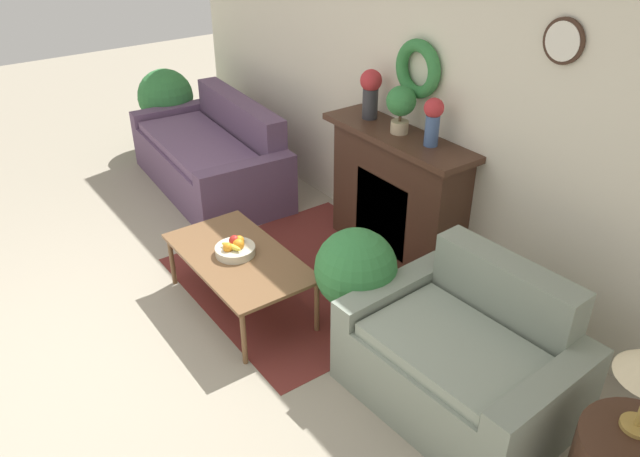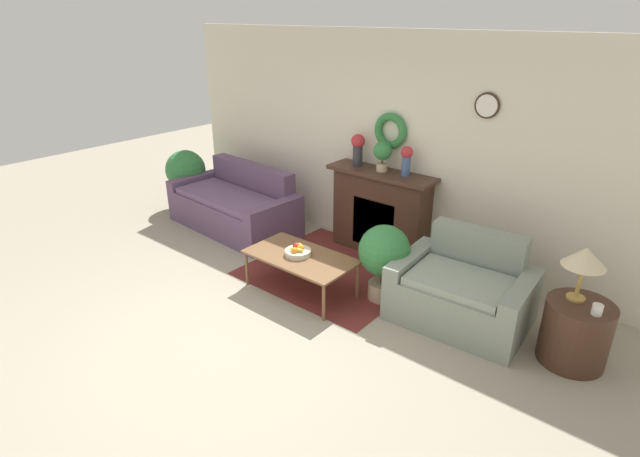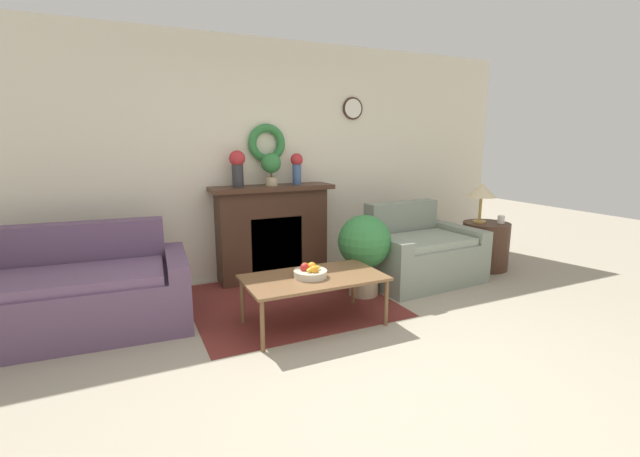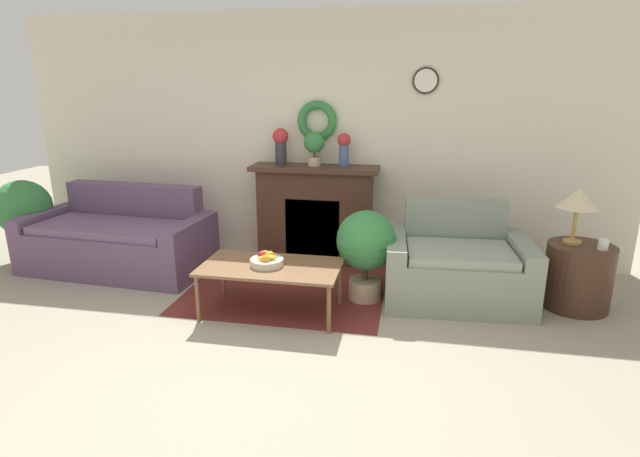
{
  "view_description": "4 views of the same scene",
  "coord_description": "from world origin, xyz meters",
  "px_view_note": "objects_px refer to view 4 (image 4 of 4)",
  "views": [
    {
      "loc": [
        3.31,
        -0.58,
        2.85
      ],
      "look_at": [
        0.25,
        1.61,
        0.65
      ],
      "focal_mm": 35.0,
      "sensor_mm": 36.0,
      "label": 1
    },
    {
      "loc": [
        3.17,
        -2.47,
        2.87
      ],
      "look_at": [
        -0.06,
        1.45,
        0.66
      ],
      "focal_mm": 28.0,
      "sensor_mm": 36.0,
      "label": 2
    },
    {
      "loc": [
        -1.52,
        -2.09,
        1.59
      ],
      "look_at": [
        0.2,
        1.56,
        0.76
      ],
      "focal_mm": 24.0,
      "sensor_mm": 36.0,
      "label": 3
    },
    {
      "loc": [
        1.1,
        -2.75,
        1.94
      ],
      "look_at": [
        0.3,
        1.46,
        0.69
      ],
      "focal_mm": 28.0,
      "sensor_mm": 36.0,
      "label": 4
    }
  ],
  "objects_px": {
    "table_lamp": "(578,200)",
    "potted_plant_on_mantel": "(314,145)",
    "coffee_table": "(271,269)",
    "side_table_by_loveseat": "(578,276)",
    "loveseat_right": "(456,267)",
    "fruit_bowl": "(267,260)",
    "vase_on_mantel_right": "(344,147)",
    "potted_plant_floor_by_loveseat": "(366,245)",
    "fireplace": "(315,214)",
    "vase_on_mantel_left": "(281,143)",
    "couch_left": "(120,240)",
    "potted_plant_floor_by_couch": "(23,209)",
    "mug": "(603,244)"
  },
  "relations": [
    {
      "from": "side_table_by_loveseat",
      "to": "potted_plant_on_mantel",
      "type": "xyz_separation_m",
      "value": [
        -2.55,
        0.75,
        1.02
      ]
    },
    {
      "from": "potted_plant_floor_by_couch",
      "to": "side_table_by_loveseat",
      "type": "bearing_deg",
      "value": -1.91
    },
    {
      "from": "fruit_bowl",
      "to": "coffee_table",
      "type": "bearing_deg",
      "value": 5.24
    },
    {
      "from": "mug",
      "to": "couch_left",
      "type": "bearing_deg",
      "value": 177.14
    },
    {
      "from": "vase_on_mantel_left",
      "to": "potted_plant_on_mantel",
      "type": "bearing_deg",
      "value": -3.04
    },
    {
      "from": "table_lamp",
      "to": "fireplace",
      "type": "bearing_deg",
      "value": 163.97
    },
    {
      "from": "vase_on_mantel_right",
      "to": "potted_plant_floor_by_couch",
      "type": "xyz_separation_m",
      "value": [
        -3.53,
        -0.58,
        -0.7
      ]
    },
    {
      "from": "side_table_by_loveseat",
      "to": "fireplace",
      "type": "bearing_deg",
      "value": 163.21
    },
    {
      "from": "loveseat_right",
      "to": "table_lamp",
      "type": "relative_size",
      "value": 2.74
    },
    {
      "from": "vase_on_mantel_left",
      "to": "vase_on_mantel_right",
      "type": "height_order",
      "value": "vase_on_mantel_left"
    },
    {
      "from": "vase_on_mantel_left",
      "to": "loveseat_right",
      "type": "bearing_deg",
      "value": -22.67
    },
    {
      "from": "coffee_table",
      "to": "loveseat_right",
      "type": "bearing_deg",
      "value": 21.22
    },
    {
      "from": "potted_plant_on_mantel",
      "to": "potted_plant_floor_by_loveseat",
      "type": "relative_size",
      "value": 0.43
    },
    {
      "from": "couch_left",
      "to": "potted_plant_floor_by_loveseat",
      "type": "height_order",
      "value": "couch_left"
    },
    {
      "from": "loveseat_right",
      "to": "fruit_bowl",
      "type": "xyz_separation_m",
      "value": [
        -1.63,
        -0.62,
        0.17
      ]
    },
    {
      "from": "table_lamp",
      "to": "couch_left",
      "type": "bearing_deg",
      "value": 179.0
    },
    {
      "from": "coffee_table",
      "to": "couch_left",
      "type": "bearing_deg",
      "value": 158.32
    },
    {
      "from": "fruit_bowl",
      "to": "couch_left",
      "type": "bearing_deg",
      "value": 157.87
    },
    {
      "from": "fireplace",
      "to": "couch_left",
      "type": "bearing_deg",
      "value": -162.71
    },
    {
      "from": "table_lamp",
      "to": "potted_plant_floor_by_loveseat",
      "type": "distance_m",
      "value": 1.88
    },
    {
      "from": "loveseat_right",
      "to": "mug",
      "type": "height_order",
      "value": "loveseat_right"
    },
    {
      "from": "table_lamp",
      "to": "potted_plant_floor_by_couch",
      "type": "bearing_deg",
      "value": 178.64
    },
    {
      "from": "fruit_bowl",
      "to": "potted_plant_on_mantel",
      "type": "distance_m",
      "value": 1.62
    },
    {
      "from": "fireplace",
      "to": "mug",
      "type": "bearing_deg",
      "value": -17.97
    },
    {
      "from": "table_lamp",
      "to": "potted_plant_on_mantel",
      "type": "relative_size",
      "value": 1.35
    },
    {
      "from": "vase_on_mantel_right",
      "to": "side_table_by_loveseat",
      "type": "bearing_deg",
      "value": -19.12
    },
    {
      "from": "vase_on_mantel_left",
      "to": "potted_plant_floor_by_loveseat",
      "type": "bearing_deg",
      "value": -42.29
    },
    {
      "from": "table_lamp",
      "to": "vase_on_mantel_left",
      "type": "bearing_deg",
      "value": 165.91
    },
    {
      "from": "loveseat_right",
      "to": "table_lamp",
      "type": "bearing_deg",
      "value": 0.47
    },
    {
      "from": "potted_plant_on_mantel",
      "to": "potted_plant_floor_by_loveseat",
      "type": "xyz_separation_m",
      "value": [
        0.67,
        -0.93,
        -0.79
      ]
    },
    {
      "from": "fireplace",
      "to": "loveseat_right",
      "type": "bearing_deg",
      "value": -27.49
    },
    {
      "from": "vase_on_mantel_right",
      "to": "potted_plant_on_mantel",
      "type": "height_order",
      "value": "potted_plant_on_mantel"
    },
    {
      "from": "potted_plant_floor_by_loveseat",
      "to": "mug",
      "type": "bearing_deg",
      "value": 2.27
    },
    {
      "from": "coffee_table",
      "to": "side_table_by_loveseat",
      "type": "relative_size",
      "value": 2.05
    },
    {
      "from": "potted_plant_on_mantel",
      "to": "potted_plant_floor_by_couch",
      "type": "relative_size",
      "value": 0.39
    },
    {
      "from": "table_lamp",
      "to": "potted_plant_on_mantel",
      "type": "distance_m",
      "value": 2.59
    },
    {
      "from": "fireplace",
      "to": "fruit_bowl",
      "type": "relative_size",
      "value": 4.83
    },
    {
      "from": "vase_on_mantel_left",
      "to": "potted_plant_floor_by_loveseat",
      "type": "relative_size",
      "value": 0.47
    },
    {
      "from": "potted_plant_floor_by_couch",
      "to": "couch_left",
      "type": "bearing_deg",
      "value": -2.72
    },
    {
      "from": "fruit_bowl",
      "to": "vase_on_mantel_right",
      "type": "xyz_separation_m",
      "value": [
        0.46,
        1.4,
        0.81
      ]
    },
    {
      "from": "coffee_table",
      "to": "vase_on_mantel_right",
      "type": "distance_m",
      "value": 1.71
    },
    {
      "from": "fruit_bowl",
      "to": "potted_plant_floor_by_couch",
      "type": "height_order",
      "value": "potted_plant_floor_by_couch"
    },
    {
      "from": "table_lamp",
      "to": "potted_plant_on_mantel",
      "type": "bearing_deg",
      "value": 164.3
    },
    {
      "from": "loveseat_right",
      "to": "side_table_by_loveseat",
      "type": "relative_size",
      "value": 2.3
    },
    {
      "from": "couch_left",
      "to": "fruit_bowl",
      "type": "relative_size",
      "value": 6.91
    },
    {
      "from": "loveseat_right",
      "to": "potted_plant_floor_by_loveseat",
      "type": "bearing_deg",
      "value": -171.6
    },
    {
      "from": "potted_plant_floor_by_loveseat",
      "to": "potted_plant_on_mantel",
      "type": "bearing_deg",
      "value": 125.69
    },
    {
      "from": "fruit_bowl",
      "to": "side_table_by_loveseat",
      "type": "relative_size",
      "value": 0.49
    },
    {
      "from": "loveseat_right",
      "to": "potted_plant_on_mantel",
      "type": "relative_size",
      "value": 3.7
    },
    {
      "from": "table_lamp",
      "to": "vase_on_mantel_right",
      "type": "bearing_deg",
      "value": 161.65
    }
  ]
}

